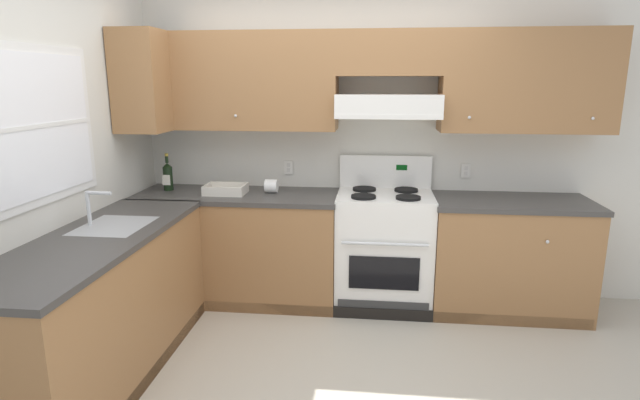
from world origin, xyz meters
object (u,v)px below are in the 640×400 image
at_px(bowl, 226,191).
at_px(paper_towel_roll, 271,186).
at_px(stove, 384,248).
at_px(wine_bottle, 168,176).

xyz_separation_m(bowl, paper_towel_roll, (0.36, 0.09, 0.03)).
bearing_deg(stove, paper_towel_roll, 176.95).
height_order(bowl, paper_towel_roll, paper_towel_roll).
relative_size(bowl, paper_towel_roll, 2.97).
height_order(stove, wine_bottle, wine_bottle).
distance_m(wine_bottle, bowl, 0.54).
bearing_deg(bowl, paper_towel_roll, 13.36).
xyz_separation_m(wine_bottle, paper_towel_roll, (0.88, -0.00, -0.07)).
bearing_deg(paper_towel_roll, stove, -3.05).
bearing_deg(paper_towel_roll, wine_bottle, 179.93).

